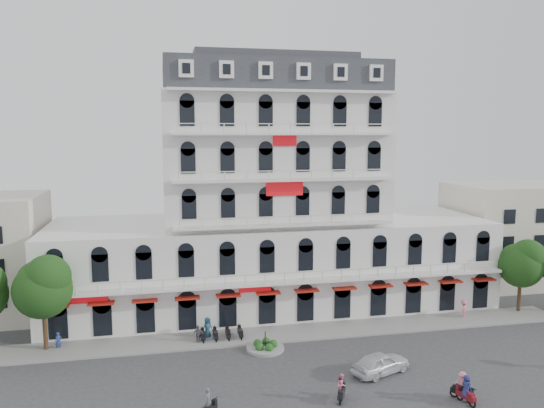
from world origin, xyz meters
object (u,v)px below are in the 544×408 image
Objects in this scene: rider_east at (466,390)px; rider_southwest at (342,387)px; parked_car at (381,363)px; rider_west at (208,405)px; rider_center at (462,385)px.

rider_southwest is at bearing 60.06° from rider_east.
rider_east is at bearing -166.75° from parked_car.
rider_west is at bearing 69.07° from rider_east.
rider_southwest is at bearing -136.58° from rider_center.
rider_center is (3.81, -4.92, 0.24)m from parked_car.
rider_east reaches higher than rider_southwest.
rider_west is 1.06× the size of rider_southwest.
rider_west reaches higher than rider_southwest.
rider_west is 1.03× the size of rider_center.
rider_southwest is at bearing 106.86° from parked_car.
rider_west reaches higher than rider_center.
rider_center is at bearing -52.32° from rider_west.
rider_west is 1.02× the size of rider_east.
parked_car is at bearing 19.25° from rider_east.
rider_west is at bearing 84.55° from parked_car.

